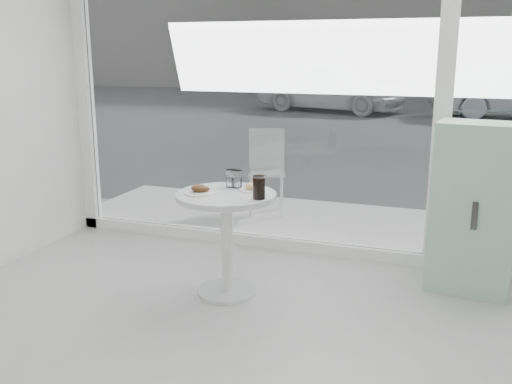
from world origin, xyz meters
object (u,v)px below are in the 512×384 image
at_px(plate_fritter, 200,190).
at_px(water_tumbler_a, 231,179).
at_px(main_table, 226,223).
at_px(water_tumbler_b, 237,180).
at_px(patio_chair, 267,165).
at_px(car_white, 330,86).
at_px(mint_cabinet, 474,208).
at_px(cola_glass, 259,188).
at_px(plate_donut, 254,188).

relative_size(plate_fritter, water_tumbler_a, 1.61).
xyz_separation_m(main_table, water_tumbler_b, (0.01, 0.19, 0.28)).
distance_m(patio_chair, plate_fritter, 2.20).
relative_size(car_white, water_tumbler_a, 33.55).
bearing_deg(mint_cabinet, car_white, 114.67).
distance_m(main_table, car_white, 13.47).
bearing_deg(plate_fritter, water_tumbler_a, 65.07).
xyz_separation_m(water_tumbler_b, cola_glass, (0.27, -0.27, 0.02)).
bearing_deg(main_table, water_tumbler_a, 100.83).
relative_size(main_table, car_white, 0.17).
xyz_separation_m(plate_donut, water_tumbler_a, (-0.20, 0.06, 0.04)).
height_order(mint_cabinet, water_tumbler_b, mint_cabinet).
height_order(plate_fritter, plate_donut, plate_fritter).
distance_m(main_table, cola_glass, 0.41).
height_order(patio_chair, water_tumbler_b, patio_chair).
bearing_deg(water_tumbler_b, water_tumbler_a, 179.32).
bearing_deg(plate_fritter, car_white, 98.66).
height_order(patio_chair, plate_donut, patio_chair).
relative_size(mint_cabinet, water_tumbler_b, 9.87).
height_order(mint_cabinet, car_white, car_white).
bearing_deg(plate_donut, water_tumbler_b, 160.35).
bearing_deg(water_tumbler_b, main_table, -92.09).
distance_m(car_white, water_tumbler_a, 13.27).
bearing_deg(water_tumbler_a, main_table, -79.17).
height_order(main_table, mint_cabinet, mint_cabinet).
xyz_separation_m(mint_cabinet, patio_chair, (-2.09, 1.40, -0.08)).
distance_m(car_white, plate_donut, 13.36).
distance_m(main_table, water_tumbler_a, 0.34).
bearing_deg(main_table, plate_donut, 40.38).
bearing_deg(mint_cabinet, patio_chair, 153.59).
height_order(patio_chair, cola_glass, patio_chair).
xyz_separation_m(mint_cabinet, water_tumbler_b, (-1.68, -0.50, 0.19)).
bearing_deg(main_table, car_white, 99.40).
bearing_deg(car_white, patio_chair, -155.82).
xyz_separation_m(plate_fritter, water_tumbler_a, (0.13, 0.27, 0.03)).
relative_size(main_table, cola_glass, 4.73).
bearing_deg(water_tumbler_b, plate_fritter, -122.09).
height_order(main_table, cola_glass, cola_glass).
bearing_deg(water_tumbler_a, car_white, 99.38).
height_order(water_tumbler_b, cola_glass, cola_glass).
distance_m(mint_cabinet, patio_chair, 2.51).
xyz_separation_m(main_table, plate_fritter, (-0.16, -0.08, 0.25)).
distance_m(water_tumbler_b, cola_glass, 0.38).
bearing_deg(main_table, mint_cabinet, 22.39).
relative_size(patio_chair, plate_donut, 4.26).
xyz_separation_m(plate_fritter, water_tumbler_b, (0.17, 0.27, 0.03)).
relative_size(car_white, cola_glass, 27.09).
bearing_deg(plate_donut, cola_glass, -61.75).
distance_m(water_tumbler_a, water_tumbler_b, 0.04).
bearing_deg(water_tumbler_b, mint_cabinet, 16.62).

